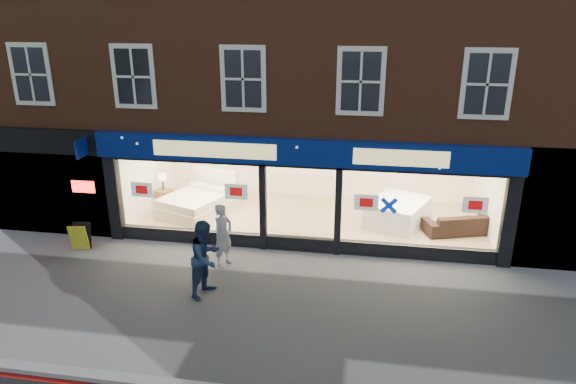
% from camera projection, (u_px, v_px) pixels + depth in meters
% --- Properties ---
extents(ground, '(120.00, 120.00, 0.00)m').
position_uv_depth(ground, '(281.00, 308.00, 11.81)').
color(ground, gray).
rests_on(ground, ground).
extents(showroom_floor, '(11.00, 4.50, 0.10)m').
position_uv_depth(showroom_floor, '(309.00, 219.00, 16.66)').
color(showroom_floor, tan).
rests_on(showroom_floor, ground).
extents(building, '(19.00, 8.26, 10.30)m').
position_uv_depth(building, '(318.00, 3.00, 15.99)').
color(building, brown).
rests_on(building, ground).
extents(display_bed, '(2.49, 2.71, 1.25)m').
position_uv_depth(display_bed, '(197.00, 202.00, 17.02)').
color(display_bed, '#EEE8CF').
rests_on(display_bed, showroom_floor).
extents(bedside_table, '(0.52, 0.52, 0.55)m').
position_uv_depth(bedside_table, '(164.00, 197.00, 17.69)').
color(bedside_table, brown).
rests_on(bedside_table, showroom_floor).
extents(mattress_stack, '(2.19, 2.40, 0.77)m').
position_uv_depth(mattress_stack, '(398.00, 212.00, 16.11)').
color(mattress_stack, white).
rests_on(mattress_stack, showroom_floor).
extents(sofa, '(2.25, 1.43, 0.61)m').
position_uv_depth(sofa, '(459.00, 223.00, 15.47)').
color(sofa, black).
rests_on(sofa, showroom_floor).
extents(a_board, '(0.56, 0.40, 0.79)m').
position_uv_depth(a_board, '(80.00, 237.00, 14.59)').
color(a_board, gold).
rests_on(a_board, ground).
extents(pedestrian_grey, '(0.64, 0.75, 1.73)m').
position_uv_depth(pedestrian_grey, '(223.00, 235.00, 13.54)').
color(pedestrian_grey, '#9D9FA5').
rests_on(pedestrian_grey, ground).
extents(pedestrian_blue, '(0.98, 1.11, 1.89)m').
position_uv_depth(pedestrian_blue, '(206.00, 258.00, 12.14)').
color(pedestrian_blue, '#1A2B4B').
rests_on(pedestrian_blue, ground).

